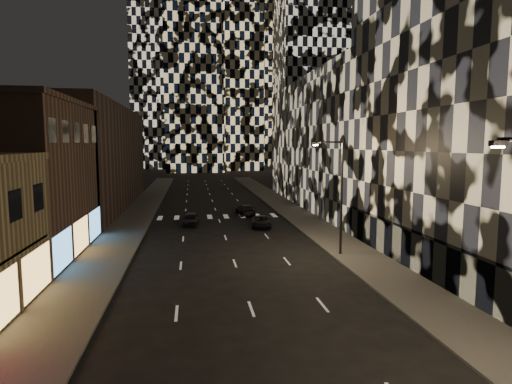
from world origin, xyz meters
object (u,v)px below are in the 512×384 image
object	(u,v)px
streetlight_far	(339,189)
car_dark_oncoming	(246,210)
car_dark_midlane	(191,219)
car_dark_rightlane	(261,222)

from	to	relation	value
streetlight_far	car_dark_oncoming	world-z (taller)	streetlight_far
car_dark_oncoming	car_dark_midlane	bearing A→B (deg)	35.57
streetlight_far	car_dark_oncoming	size ratio (longest dim) A/B	1.93
car_dark_oncoming	car_dark_rightlane	bearing A→B (deg)	90.84
car_dark_oncoming	streetlight_far	bearing A→B (deg)	99.03
car_dark_rightlane	car_dark_midlane	bearing A→B (deg)	170.68
car_dark_midlane	car_dark_oncoming	world-z (taller)	car_dark_midlane
streetlight_far	car_dark_rightlane	bearing A→B (deg)	108.29
car_dark_oncoming	car_dark_rightlane	size ratio (longest dim) A/B	1.08
car_dark_midlane	car_dark_rightlane	bearing A→B (deg)	-10.70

